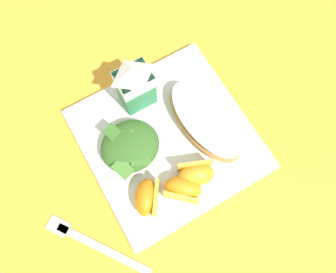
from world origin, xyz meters
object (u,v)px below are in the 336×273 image
Objects in this scene: cheesy_pizza_bread at (205,121)px; green_salad_pile at (130,146)px; orange_wedge_rear at (196,174)px; orange_wedge_front at (147,197)px; metal_fork at (90,242)px; milk_carton at (135,84)px; white_plate at (168,140)px; orange_wedge_middle at (183,189)px.

green_salad_pile is at bearing 169.41° from cheesy_pizza_bread.
cheesy_pizza_bread is 0.09m from orange_wedge_rear.
orange_wedge_front reaches higher than cheesy_pizza_bread.
orange_wedge_front is 0.12m from metal_fork.
milk_carton is (-0.08, 0.10, 0.04)m from cheesy_pizza_bread.
orange_wedge_rear is (-0.06, -0.07, 0.00)m from cheesy_pizza_bread.
white_plate is 0.07m from cheesy_pizza_bread.
green_salad_pile is 0.11m from orange_wedge_middle.
orange_wedge_front is at bearing -137.81° from white_plate.
white_plate is 0.11m from orange_wedge_front.
orange_wedge_front is (-0.07, -0.17, -0.04)m from milk_carton.
cheesy_pizza_bread is at bearing -52.97° from milk_carton.
milk_carton is 1.61× the size of orange_wedge_middle.
orange_wedge_middle is (0.06, -0.02, 0.00)m from orange_wedge_front.
milk_carton reaches higher than orange_wedge_front.
green_salad_pile reaches higher than white_plate.
green_salad_pile is at bearing 167.40° from white_plate.
cheesy_pizza_bread is at bearing 15.96° from metal_fork.
milk_carton reaches higher than orange_wedge_rear.
milk_carton reaches higher than green_salad_pile.
orange_wedge_front is (-0.15, -0.06, 0.00)m from cheesy_pizza_bread.
orange_wedge_middle is 0.17m from metal_fork.
cheesy_pizza_bread is 2.54× the size of orange_wedge_front.
orange_wedge_front reaches higher than white_plate.
orange_wedge_front is at bearing 175.46° from orange_wedge_rear.
milk_carton is 0.67× the size of metal_fork.
metal_fork is at bearing -178.63° from orange_wedge_rear.
metal_fork is (-0.20, -0.09, -0.01)m from white_plate.
green_salad_pile is 0.12m from orange_wedge_rear.
white_plate is 2.55× the size of milk_carton.
orange_wedge_front is 0.06m from orange_wedge_middle.
orange_wedge_front is (-0.02, -0.09, -0.00)m from green_salad_pile.
white_plate is 4.01× the size of orange_wedge_front.
milk_carton is 1.58× the size of orange_wedge_front.
orange_wedge_front is 1.02× the size of orange_wedge_middle.
cheesy_pizza_bread is (0.07, -0.01, 0.03)m from white_plate.
white_plate is 0.10m from orange_wedge_middle.
orange_wedge_front is (-0.08, -0.07, 0.03)m from white_plate.
green_salad_pile is at bearing -125.64° from milk_carton.
orange_wedge_front and orange_wedge_rear have the same top height.
white_plate is 1.58× the size of cheesy_pizza_bread.
metal_fork is at bearing -142.79° from green_salad_pile.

